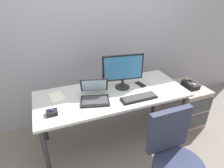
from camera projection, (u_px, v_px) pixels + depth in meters
The scene contains 13 objects.
ground_plane at pixel (112, 139), 2.59m from camera, with size 8.00×8.00×0.00m, color slate.
back_wall at pixel (92, 23), 2.51m from camera, with size 6.00×0.10×2.80m, color #9696A5.
desk at pixel (112, 98), 2.28m from camera, with size 1.77×0.74×0.73m.
file_cabinet at pixel (185, 104), 2.80m from camera, with size 0.42×0.53×0.59m.
desk_phone at pixel (190, 85), 2.62m from camera, with size 0.17×0.20×0.09m.
office_chair at pixel (173, 166), 1.70m from camera, with size 0.52×0.52×0.95m.
monitor_main at pixel (123, 70), 2.24m from camera, with size 0.49×0.18×0.43m.
keyboard at pixel (139, 98), 2.13m from camera, with size 0.41×0.14×0.03m.
laptop at pixel (95, 95), 2.11m from camera, with size 0.38×0.39×0.22m.
trackball_mouse at pixel (52, 112), 1.87m from camera, with size 0.11×0.09×0.07m.
coffee_mug at pixel (99, 84), 2.33m from camera, with size 0.09×0.08×0.10m.
paper_notepad at pixel (57, 97), 2.16m from camera, with size 0.15×0.21×0.01m, color white.
cell_phone at pixel (140, 84), 2.42m from camera, with size 0.07×0.14×0.01m, color black.
Camera 1 is at (-0.69, -1.79, 1.89)m, focal length 30.59 mm.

